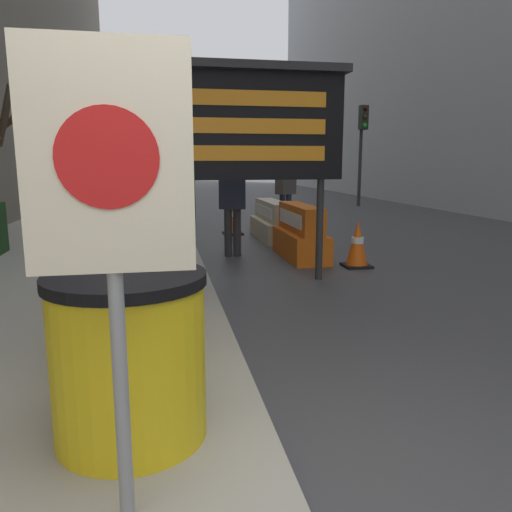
{
  "coord_description": "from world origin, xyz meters",
  "views": [
    {
      "loc": [
        -0.58,
        -1.73,
        1.62
      ],
      "look_at": [
        0.63,
        4.64,
        0.39
      ],
      "focal_mm": 35.0,
      "sensor_mm": 36.0,
      "label": 1
    }
  ],
  "objects": [
    {
      "name": "barrel_drum_foreground",
      "position": [
        -0.78,
        0.86,
        0.61
      ],
      "size": [
        0.84,
        0.84,
        0.9
      ],
      "color": "yellow",
      "rests_on": "sidewalk_left"
    },
    {
      "name": "barrel_drum_middle",
      "position": [
        -0.83,
        1.78,
        0.61
      ],
      "size": [
        0.84,
        0.84,
        0.9
      ],
      "color": "yellow",
      "rests_on": "sidewalk_left"
    },
    {
      "name": "barrel_drum_back",
      "position": [
        -0.84,
        2.7,
        0.61
      ],
      "size": [
        0.84,
        0.84,
        0.9
      ],
      "color": "yellow",
      "rests_on": "sidewalk_left"
    },
    {
      "name": "warning_sign",
      "position": [
        -0.76,
        0.15,
        1.49
      ],
      "size": [
        0.6,
        0.08,
        1.9
      ],
      "color": "gray",
      "rests_on": "sidewalk_left"
    },
    {
      "name": "message_board",
      "position": [
        0.54,
        4.79,
        2.09
      ],
      "size": [
        2.65,
        0.36,
        2.85
      ],
      "color": "#28282B",
      "rests_on": "ground_plane"
    },
    {
      "name": "jersey_barrier_orange_far",
      "position": [
        1.73,
        6.37,
        0.4
      ],
      "size": [
        0.58,
        1.7,
        0.91
      ],
      "color": "orange",
      "rests_on": "ground_plane"
    },
    {
      "name": "jersey_barrier_cream",
      "position": [
        1.73,
        8.52,
        0.35
      ],
      "size": [
        0.62,
        1.97,
        0.81
      ],
      "color": "beige",
      "rests_on": "ground_plane"
    },
    {
      "name": "traffic_cone_near",
      "position": [
        2.4,
        5.48,
        0.36
      ],
      "size": [
        0.41,
        0.41,
        0.74
      ],
      "color": "black",
      "rests_on": "ground_plane"
    },
    {
      "name": "traffic_cone_mid",
      "position": [
        1.0,
        9.37,
        0.39
      ],
      "size": [
        0.44,
        0.44,
        0.79
      ],
      "color": "black",
      "rests_on": "ground_plane"
    },
    {
      "name": "traffic_light_near_curb",
      "position": [
        0.34,
        12.58,
        2.81
      ],
      "size": [
        0.28,
        0.44,
        3.88
      ],
      "color": "#2D2D30",
      "rests_on": "ground_plane"
    },
    {
      "name": "traffic_light_far_side",
      "position": [
        6.62,
        15.62,
        2.61
      ],
      "size": [
        0.28,
        0.44,
        3.58
      ],
      "color": "#2D2D30",
      "rests_on": "ground_plane"
    },
    {
      "name": "pedestrian_worker",
      "position": [
        2.4,
        10.04,
        1.03
      ],
      "size": [
        0.53,
        0.47,
        1.75
      ],
      "rotation": [
        0.0,
        0.0,
        0.53
      ],
      "color": "#23283D",
      "rests_on": "ground_plane"
    },
    {
      "name": "pedestrian_passerby",
      "position": [
        0.63,
        6.75,
        1.01
      ],
      "size": [
        0.49,
        0.35,
        1.71
      ],
      "rotation": [
        0.0,
        0.0,
        6.1
      ],
      "color": "#333338",
      "rests_on": "ground_plane"
    }
  ]
}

